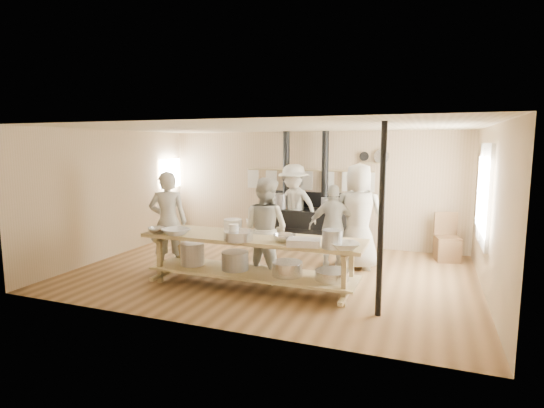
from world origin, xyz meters
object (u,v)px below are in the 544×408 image
cook_left (266,229)px  cook_by_window (294,206)px  cook_center (358,217)px  stove (304,224)px  cook_far_left (168,222)px  chair (447,247)px  cook_right (334,227)px  roasting_pan (304,242)px  prep_table (251,256)px

cook_left → cook_by_window: bearing=-69.2°
cook_left → cook_center: (1.36, 1.22, 0.11)m
stove → cook_far_left: size_ratio=1.42×
cook_left → chair: (2.96, 2.40, -0.60)m
cook_right → chair: size_ratio=1.65×
stove → cook_center: 2.00m
cook_center → roasting_pan: (-0.45, -2.02, -0.08)m
cook_left → cook_right: 1.42m
stove → cook_center: bearing=-43.1°
prep_table → cook_left: 0.59m
cook_far_left → chair: bearing=-177.6°
cook_left → cook_by_window: 2.40m
cook_far_left → cook_left: bearing=159.5°
cook_left → cook_by_window: (-0.26, 2.38, 0.06)m
cook_far_left → cook_left: cook_far_left is taller
cook_by_window → cook_left: bearing=-69.9°
stove → cook_center: stove is taller
prep_table → cook_by_window: cook_by_window is taller
cook_by_window → stove: bearing=54.3°
cook_far_left → cook_right: size_ratio=1.16×
cook_center → cook_by_window: bearing=-42.7°
stove → chair: size_ratio=2.71×
prep_table → roasting_pan: (0.97, -0.33, 0.38)m
stove → cook_by_window: bearing=-139.7°
prep_table → cook_left: size_ratio=2.05×
cook_center → roasting_pan: cook_center is taller
cook_right → roasting_pan: bearing=77.1°
cook_center → cook_right: bearing=13.5°
cook_center → cook_by_window: 1.99m
cook_left → cook_center: bearing=-123.5°
prep_table → cook_right: bearing=56.7°
cook_far_left → cook_center: (3.18, 1.40, 0.07)m
cook_center → chair: cook_center is taller
cook_far_left → cook_by_window: (1.56, 2.56, 0.02)m
cook_left → cook_center: size_ratio=0.89×
prep_table → chair: 4.17m
cook_left → chair: cook_left is taller
cook_right → roasting_pan: 1.86m
chair → roasting_pan: size_ratio=2.04×
prep_table → stove: bearing=90.0°
cook_left → cook_right: size_ratio=1.11×
stove → roasting_pan: 3.51m
prep_table → chair: size_ratio=3.76×
stove → cook_left: size_ratio=1.48×
stove → cook_left: (0.06, -2.55, 0.36)m
prep_table → roasting_pan: roasting_pan is taller
stove → cook_by_window: stove is taller
cook_right → roasting_pan: (-0.04, -1.86, 0.11)m
prep_table → cook_right: cook_right is taller
stove → prep_table: bearing=-90.0°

